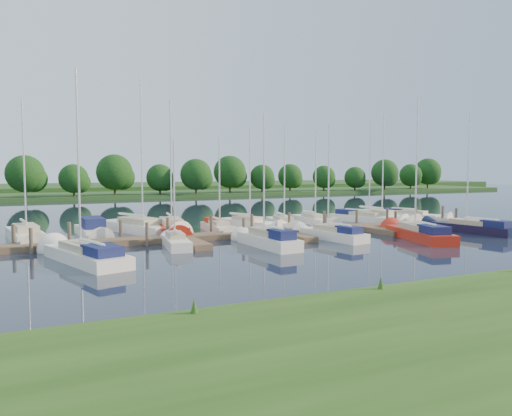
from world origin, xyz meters
name	(u,v)px	position (x,y,z in m)	size (l,w,h in m)	color
ground	(336,249)	(0.00, 0.00, 0.00)	(260.00, 260.00, 0.00)	#171E2F
dock	(282,233)	(0.00, 7.31, 0.20)	(40.00, 6.00, 0.40)	brown
mooring_pilings	(276,227)	(0.00, 8.43, 0.60)	(38.24, 2.84, 2.00)	#473D33
far_shore	(121,194)	(0.00, 75.00, 0.30)	(180.00, 30.00, 0.60)	#20451A
distant_hill	(102,187)	(0.00, 100.00, 0.70)	(220.00, 40.00, 1.40)	#2E5324
treeline	(115,175)	(-3.38, 61.67, 4.16)	(145.78, 9.14, 8.26)	#38281C
sailboat_n_0	(26,237)	(-18.22, 12.64, 0.28)	(2.76, 8.21, 10.53)	white
motorboat	(93,232)	(-13.49, 13.26, 0.37)	(2.15, 6.69, 1.84)	white
sailboat_n_2	(141,229)	(-9.60, 13.98, 0.28)	(5.44, 10.18, 12.98)	white
sailboat_n_3	(171,230)	(-7.48, 12.45, 0.28)	(3.11, 8.75, 11.17)	red
sailboat_n_4	(218,228)	(-3.72, 11.57, 0.31)	(1.83, 6.33, 8.13)	white
sailboat_n_5	(248,225)	(-0.19, 13.37, 0.27)	(3.85, 7.16, 9.27)	white
sailboat_n_6	(284,224)	(2.91, 12.43, 0.27)	(3.17, 7.42, 9.37)	white
sailboat_n_7	(314,221)	(6.92, 13.66, 0.27)	(2.17, 7.28, 9.20)	white
sailboat_n_8	(366,219)	(12.28, 12.71, 0.31)	(3.87, 8.23, 10.37)	white
sailboat_n_9	(380,219)	(13.60, 12.18, 0.28)	(3.07, 8.65, 11.02)	white
sailboat_n_10	(412,217)	(18.13, 12.63, 0.31)	(4.13, 7.31, 9.43)	white
sailboat_s_0	(84,256)	(-15.39, 2.39, 0.32)	(4.10, 8.89, 11.21)	white
sailboat_s_1	(175,243)	(-9.23, 5.34, 0.28)	(1.95, 5.77, 7.53)	white
sailboat_s_2	(267,242)	(-3.60, 2.84, 0.35)	(1.99, 7.18, 9.43)	white
sailboat_s_3	(332,235)	(2.33, 3.93, 0.32)	(2.44, 6.98, 8.93)	white
sailboat_s_4	(418,235)	(8.22, 1.30, 0.33)	(4.01, 8.71, 11.07)	red
sailboat_s_5	(471,229)	(14.92, 2.32, 0.32)	(2.93, 8.01, 10.13)	black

